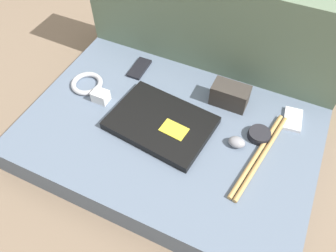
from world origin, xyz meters
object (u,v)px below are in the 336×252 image
(laptop, at_px, (161,123))
(charger_brick, at_px, (101,96))
(speaker_puck, at_px, (259,135))
(computer_mouse, at_px, (237,142))
(phone_black, at_px, (139,68))
(camera_pouch, at_px, (230,95))
(phone_silver, at_px, (293,119))

(laptop, xyz_separation_m, charger_brick, (-0.26, 0.01, 0.01))
(laptop, distance_m, speaker_puck, 0.34)
(computer_mouse, height_order, speaker_puck, computer_mouse)
(phone_black, xyz_separation_m, camera_pouch, (0.39, -0.02, 0.04))
(speaker_puck, xyz_separation_m, phone_black, (-0.54, 0.13, -0.01))
(phone_black, bearing_deg, camera_pouch, -4.66)
(camera_pouch, height_order, charger_brick, camera_pouch)
(phone_black, xyz_separation_m, charger_brick, (-0.05, -0.21, 0.02))
(laptop, xyz_separation_m, phone_silver, (0.42, 0.22, -0.01))
(laptop, height_order, computer_mouse, computer_mouse)
(computer_mouse, relative_size, phone_black, 0.48)
(computer_mouse, bearing_deg, phone_black, 155.39)
(speaker_puck, distance_m, phone_black, 0.55)
(speaker_puck, height_order, charger_brick, charger_brick)
(phone_silver, height_order, charger_brick, charger_brick)
(laptop, bearing_deg, charger_brick, -176.26)
(computer_mouse, height_order, charger_brick, charger_brick)
(phone_silver, bearing_deg, charger_brick, -169.53)
(laptop, relative_size, computer_mouse, 6.35)
(computer_mouse, distance_m, speaker_puck, 0.09)
(laptop, bearing_deg, speaker_puck, 23.46)
(laptop, xyz_separation_m, phone_black, (-0.21, 0.23, -0.01))
(laptop, distance_m, camera_pouch, 0.28)
(laptop, bearing_deg, computer_mouse, 13.47)
(speaker_puck, bearing_deg, computer_mouse, -131.90)
(phone_black, relative_size, charger_brick, 2.04)
(laptop, height_order, speaker_puck, laptop)
(computer_mouse, bearing_deg, camera_pouch, 114.06)
(camera_pouch, bearing_deg, phone_silver, 4.32)
(speaker_puck, height_order, phone_silver, speaker_puck)
(laptop, height_order, phone_black, laptop)
(computer_mouse, bearing_deg, phone_silver, 49.32)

